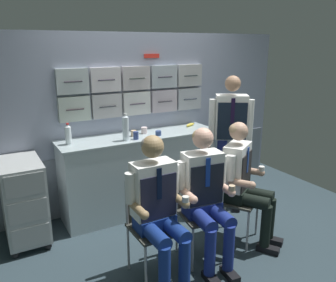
# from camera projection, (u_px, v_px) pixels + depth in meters

# --- Properties ---
(ground) EXTENTS (4.80, 4.80, 0.04)m
(ground) POSITION_uv_depth(u_px,v_px,m) (201.00, 249.00, 3.55)
(ground) COLOR #2C3B42
(galley_bulkhead) EXTENTS (4.20, 0.14, 2.15)m
(galley_bulkhead) POSITION_uv_depth(u_px,v_px,m) (141.00, 120.00, 4.40)
(galley_bulkhead) COLOR #8E96AE
(galley_bulkhead) RESTS_ON ground
(galley_counter) EXTENTS (1.96, 0.53, 0.96)m
(galley_counter) POSITION_uv_depth(u_px,v_px,m) (141.00, 173.00, 4.26)
(galley_counter) COLOR #B1C2C6
(galley_counter) RESTS_ON ground
(service_trolley) EXTENTS (0.40, 0.65, 0.88)m
(service_trolley) POSITION_uv_depth(u_px,v_px,m) (23.00, 199.00, 3.54)
(service_trolley) COLOR black
(service_trolley) RESTS_ON ground
(folding_chair_left) EXTENTS (0.40, 0.41, 0.86)m
(folding_chair_left) POSITION_uv_depth(u_px,v_px,m) (150.00, 216.00, 3.08)
(folding_chair_left) COLOR #A8AAAF
(folding_chair_left) RESTS_ON ground
(crew_member_left) EXTENTS (0.51, 0.62, 1.30)m
(crew_member_left) POSITION_uv_depth(u_px,v_px,m) (158.00, 204.00, 2.89)
(crew_member_left) COLOR black
(crew_member_left) RESTS_ON ground
(folding_chair_center) EXTENTS (0.45, 0.45, 0.86)m
(folding_chair_center) POSITION_uv_depth(u_px,v_px,m) (197.00, 202.00, 3.34)
(folding_chair_center) COLOR #A8AAAF
(folding_chair_center) RESTS_ON ground
(crew_member_center) EXTENTS (0.50, 0.65, 1.29)m
(crew_member_center) POSITION_uv_depth(u_px,v_px,m) (206.00, 191.00, 3.14)
(crew_member_center) COLOR black
(crew_member_center) RESTS_ON ground
(folding_chair_right) EXTENTS (0.55, 0.55, 0.86)m
(folding_chair_right) POSITION_uv_depth(u_px,v_px,m) (228.00, 190.00, 3.61)
(folding_chair_right) COLOR #A8AAAF
(folding_chair_right) RESTS_ON ground
(crew_member_right) EXTENTS (0.60, 0.67, 1.28)m
(crew_member_right) POSITION_uv_depth(u_px,v_px,m) (244.00, 178.00, 3.49)
(crew_member_right) COLOR black
(crew_member_right) RESTS_ON ground
(crew_member_standing) EXTENTS (0.46, 0.39, 1.66)m
(crew_member_standing) POSITION_uv_depth(u_px,v_px,m) (230.00, 132.00, 4.15)
(crew_member_standing) COLOR black
(crew_member_standing) RESTS_ON ground
(water_bottle_tall) EXTENTS (0.07, 0.07, 0.31)m
(water_bottle_tall) POSITION_uv_depth(u_px,v_px,m) (126.00, 128.00, 3.86)
(water_bottle_tall) COLOR silver
(water_bottle_tall) RESTS_ON galley_counter
(water_bottle_short) EXTENTS (0.07, 0.07, 0.24)m
(water_bottle_short) POSITION_uv_depth(u_px,v_px,m) (68.00, 134.00, 3.72)
(water_bottle_short) COLOR silver
(water_bottle_short) RESTS_ON galley_counter
(paper_cup_blue) EXTENTS (0.07, 0.07, 0.08)m
(paper_cup_blue) POSITION_uv_depth(u_px,v_px,m) (144.00, 130.00, 4.19)
(paper_cup_blue) COLOR silver
(paper_cup_blue) RESTS_ON galley_counter
(espresso_cup_small) EXTENTS (0.07, 0.07, 0.07)m
(espresso_cup_small) POSITION_uv_depth(u_px,v_px,m) (134.00, 133.00, 4.07)
(espresso_cup_small) COLOR #CBAC89
(espresso_cup_small) RESTS_ON galley_counter
(coffee_cup_white) EXTENTS (0.06, 0.06, 0.09)m
(coffee_cup_white) POSITION_uv_depth(u_px,v_px,m) (136.00, 135.00, 3.93)
(coffee_cup_white) COLOR navy
(coffee_cup_white) RESTS_ON galley_counter
(coffee_cup_spare) EXTENTS (0.07, 0.07, 0.06)m
(coffee_cup_spare) POSITION_uv_depth(u_px,v_px,m) (158.00, 133.00, 4.10)
(coffee_cup_spare) COLOR navy
(coffee_cup_spare) RESTS_ON galley_counter
(snack_banana) EXTENTS (0.17, 0.10, 0.04)m
(snack_banana) POSITION_uv_depth(u_px,v_px,m) (190.00, 125.00, 4.57)
(snack_banana) COLOR yellow
(snack_banana) RESTS_ON galley_counter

